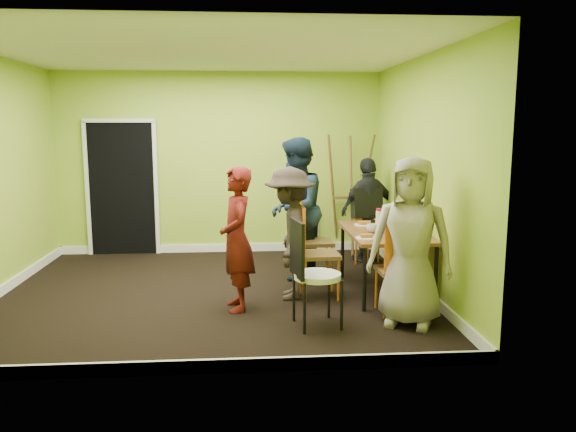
# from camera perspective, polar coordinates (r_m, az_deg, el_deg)

# --- Properties ---
(ground) EXTENTS (5.00, 5.00, 0.00)m
(ground) POSITION_cam_1_polar(r_m,az_deg,el_deg) (6.85, -7.58, -7.73)
(ground) COLOR black
(ground) RESTS_ON ground
(room_walls) EXTENTS (5.04, 4.54, 2.82)m
(room_walls) POSITION_cam_1_polar(r_m,az_deg,el_deg) (6.68, -7.94, 0.52)
(room_walls) COLOR #8CB82F
(room_walls) RESTS_ON ground
(dining_table) EXTENTS (0.90, 1.50, 0.75)m
(dining_table) POSITION_cam_1_polar(r_m,az_deg,el_deg) (6.76, 9.86, -1.94)
(dining_table) COLOR black
(dining_table) RESTS_ON ground
(chair_left_far) EXTENTS (0.47, 0.46, 1.09)m
(chair_left_far) POSITION_cam_1_polar(r_m,az_deg,el_deg) (7.17, 2.03, -1.87)
(chair_left_far) COLOR orange
(chair_left_far) RESTS_ON ground
(chair_left_near) EXTENTS (0.47, 0.46, 1.08)m
(chair_left_near) POSITION_cam_1_polar(r_m,az_deg,el_deg) (6.50, 2.43, -3.05)
(chair_left_near) COLOR orange
(chair_left_near) RESTS_ON ground
(chair_back_end) EXTENTS (0.56, 0.62, 1.09)m
(chair_back_end) POSITION_cam_1_polar(r_m,az_deg,el_deg) (8.14, 8.15, 0.53)
(chair_back_end) COLOR orange
(chair_back_end) RESTS_ON ground
(chair_front_end) EXTENTS (0.42, 0.43, 1.00)m
(chair_front_end) POSITION_cam_1_polar(r_m,az_deg,el_deg) (5.98, 11.27, -4.76)
(chair_front_end) COLOR orange
(chair_front_end) RESTS_ON ground
(chair_bentwood) EXTENTS (0.50, 0.48, 1.08)m
(chair_bentwood) POSITION_cam_1_polar(r_m,az_deg,el_deg) (5.54, 2.26, -5.32)
(chair_bentwood) COLOR black
(chair_bentwood) RESTS_ON ground
(easel) EXTENTS (0.74, 0.70, 1.86)m
(easel) POSITION_cam_1_polar(r_m,az_deg,el_deg) (8.78, 6.23, 2.15)
(easel) COLOR brown
(easel) RESTS_ON ground
(plate_near_left) EXTENTS (0.24, 0.24, 0.01)m
(plate_near_left) POSITION_cam_1_polar(r_m,az_deg,el_deg) (7.07, 7.69, -0.90)
(plate_near_left) COLOR white
(plate_near_left) RESTS_ON dining_table
(plate_near_right) EXTENTS (0.24, 0.24, 0.01)m
(plate_near_right) POSITION_cam_1_polar(r_m,az_deg,el_deg) (6.26, 7.96, -2.22)
(plate_near_right) COLOR white
(plate_near_right) RESTS_ON dining_table
(plate_far_back) EXTENTS (0.26, 0.26, 0.01)m
(plate_far_back) POSITION_cam_1_polar(r_m,az_deg,el_deg) (7.29, 9.27, -0.64)
(plate_far_back) COLOR white
(plate_far_back) RESTS_ON dining_table
(plate_far_front) EXTENTS (0.24, 0.24, 0.01)m
(plate_far_front) POSITION_cam_1_polar(r_m,az_deg,el_deg) (6.26, 11.77, -2.32)
(plate_far_front) COLOR white
(plate_far_front) RESTS_ON dining_table
(plate_wall_back) EXTENTS (0.24, 0.24, 0.01)m
(plate_wall_back) POSITION_cam_1_polar(r_m,az_deg,el_deg) (6.94, 11.34, -1.19)
(plate_wall_back) COLOR white
(plate_wall_back) RESTS_ON dining_table
(plate_wall_front) EXTENTS (0.27, 0.27, 0.01)m
(plate_wall_front) POSITION_cam_1_polar(r_m,az_deg,el_deg) (6.65, 12.76, -1.69)
(plate_wall_front) COLOR white
(plate_wall_front) RESTS_ON dining_table
(thermos) EXTENTS (0.07, 0.07, 0.23)m
(thermos) POSITION_cam_1_polar(r_m,az_deg,el_deg) (6.77, 9.18, -0.45)
(thermos) COLOR white
(thermos) RESTS_ON dining_table
(blue_bottle) EXTENTS (0.07, 0.07, 0.21)m
(blue_bottle) POSITION_cam_1_polar(r_m,az_deg,el_deg) (6.43, 12.86, -1.17)
(blue_bottle) COLOR #183BB4
(blue_bottle) RESTS_ON dining_table
(orange_bottle) EXTENTS (0.04, 0.04, 0.07)m
(orange_bottle) POSITION_cam_1_polar(r_m,az_deg,el_deg) (6.87, 9.49, -0.98)
(orange_bottle) COLOR orange
(orange_bottle) RESTS_ON dining_table
(glass_mid) EXTENTS (0.06, 0.06, 0.08)m
(glass_mid) POSITION_cam_1_polar(r_m,az_deg,el_deg) (7.01, 8.60, -0.71)
(glass_mid) COLOR black
(glass_mid) RESTS_ON dining_table
(glass_back) EXTENTS (0.06, 0.06, 0.10)m
(glass_back) POSITION_cam_1_polar(r_m,az_deg,el_deg) (7.10, 9.54, -0.52)
(glass_back) COLOR black
(glass_back) RESTS_ON dining_table
(glass_front) EXTENTS (0.06, 0.06, 0.10)m
(glass_front) POSITION_cam_1_polar(r_m,az_deg,el_deg) (6.28, 12.14, -1.88)
(glass_front) COLOR black
(glass_front) RESTS_ON dining_table
(cup_a) EXTENTS (0.13, 0.13, 0.10)m
(cup_a) POSITION_cam_1_polar(r_m,az_deg,el_deg) (6.60, 8.55, -1.24)
(cup_a) COLOR white
(cup_a) RESTS_ON dining_table
(cup_b) EXTENTS (0.10, 0.10, 0.10)m
(cup_b) POSITION_cam_1_polar(r_m,az_deg,el_deg) (6.78, 11.66, -1.08)
(cup_b) COLOR white
(cup_b) RESTS_ON dining_table
(person_standing) EXTENTS (0.46, 0.62, 1.55)m
(person_standing) POSITION_cam_1_polar(r_m,az_deg,el_deg) (6.05, -5.21, -2.36)
(person_standing) COLOR #56110E
(person_standing) RESTS_ON ground
(person_left_far) EXTENTS (0.91, 1.05, 1.84)m
(person_left_far) POSITION_cam_1_polar(r_m,az_deg,el_deg) (7.30, 0.77, 0.78)
(person_left_far) COLOR #13212F
(person_left_far) RESTS_ON ground
(person_left_near) EXTENTS (0.64, 1.03, 1.52)m
(person_left_near) POSITION_cam_1_polar(r_m,az_deg,el_deg) (6.43, 0.18, -1.77)
(person_left_near) COLOR black
(person_left_near) RESTS_ON ground
(person_back_end) EXTENTS (0.97, 0.68, 1.53)m
(person_back_end) POSITION_cam_1_polar(r_m,az_deg,el_deg) (8.29, 8.14, 0.61)
(person_back_end) COLOR black
(person_back_end) RESTS_ON ground
(person_front_end) EXTENTS (0.98, 0.83, 1.69)m
(person_front_end) POSITION_cam_1_polar(r_m,az_deg,el_deg) (5.67, 12.34, -2.59)
(person_front_end) COLOR gray
(person_front_end) RESTS_ON ground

